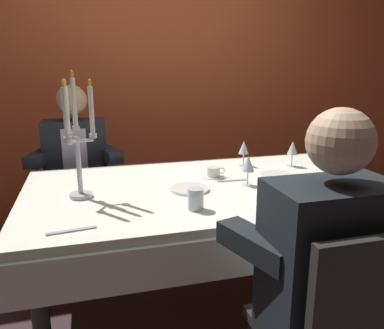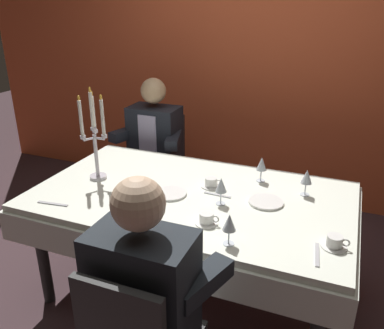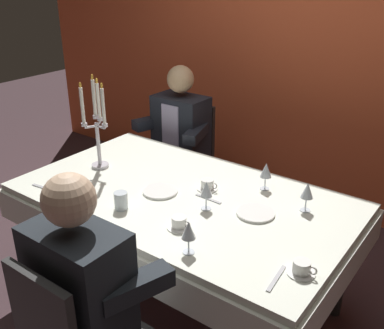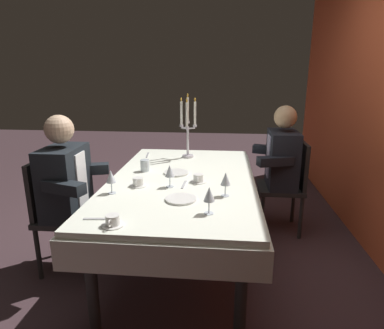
% 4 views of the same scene
% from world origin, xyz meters
% --- Properties ---
extents(ground_plane, '(12.00, 12.00, 0.00)m').
position_xyz_m(ground_plane, '(0.00, 0.00, 0.00)').
color(ground_plane, '#412D32').
extents(back_wall, '(6.00, 0.12, 2.70)m').
position_xyz_m(back_wall, '(0.00, 1.66, 1.35)').
color(back_wall, '#DF5931').
rests_on(back_wall, ground_plane).
extents(dining_table, '(1.94, 1.14, 0.74)m').
position_xyz_m(dining_table, '(0.00, 0.00, 0.62)').
color(dining_table, white).
rests_on(dining_table, ground_plane).
extents(candelabra, '(0.15, 0.17, 0.60)m').
position_xyz_m(candelabra, '(-0.65, -0.02, 1.01)').
color(candelabra, silver).
rests_on(candelabra, dining_table).
extents(dinner_plate_0, '(0.20, 0.20, 0.01)m').
position_xyz_m(dinner_plate_0, '(-0.11, -0.06, 0.75)').
color(dinner_plate_0, white).
rests_on(dinner_plate_0, dining_table).
extents(dinner_plate_1, '(0.20, 0.20, 0.01)m').
position_xyz_m(dinner_plate_1, '(0.45, 0.05, 0.75)').
color(dinner_plate_1, white).
rests_on(dinner_plate_1, dining_table).
extents(wine_glass_0, '(0.07, 0.07, 0.16)m').
position_xyz_m(wine_glass_0, '(0.64, 0.24, 0.85)').
color(wine_glass_0, silver).
rests_on(wine_glass_0, dining_table).
extents(wine_glass_1, '(0.07, 0.07, 0.16)m').
position_xyz_m(wine_glass_1, '(0.35, 0.33, 0.86)').
color(wine_glass_1, silver).
rests_on(wine_glass_1, dining_table).
extents(wine_glass_2, '(0.07, 0.07, 0.16)m').
position_xyz_m(wine_glass_2, '(0.21, -0.06, 0.85)').
color(wine_glass_2, silver).
rests_on(wine_glass_2, dining_table).
extents(wine_glass_3, '(0.07, 0.07, 0.16)m').
position_xyz_m(wine_glass_3, '(0.37, -0.44, 0.86)').
color(wine_glass_3, silver).
rests_on(wine_glass_3, dining_table).
extents(water_tumbler_0, '(0.07, 0.07, 0.10)m').
position_xyz_m(water_tumbler_0, '(-0.16, -0.33, 0.79)').
color(water_tumbler_0, silver).
rests_on(water_tumbler_0, dining_table).
extents(coffee_cup_0, '(0.13, 0.12, 0.06)m').
position_xyz_m(coffee_cup_0, '(0.21, -0.30, 0.77)').
color(coffee_cup_0, white).
rests_on(coffee_cup_0, dining_table).
extents(coffee_cup_1, '(0.13, 0.12, 0.06)m').
position_xyz_m(coffee_cup_1, '(0.08, 0.13, 0.77)').
color(coffee_cup_1, white).
rests_on(coffee_cup_1, dining_table).
extents(coffee_cup_2, '(0.13, 0.12, 0.06)m').
position_xyz_m(coffee_cup_2, '(0.85, -0.27, 0.77)').
color(coffee_cup_2, white).
rests_on(coffee_cup_2, dining_table).
extents(fork_0, '(0.17, 0.03, 0.01)m').
position_xyz_m(fork_0, '(0.16, 0.03, 0.74)').
color(fork_0, '#B7B7BC').
rests_on(fork_0, dining_table).
extents(knife_1, '(0.04, 0.19, 0.01)m').
position_xyz_m(knife_1, '(0.78, -0.37, 0.74)').
color(knife_1, '#B7B7BC').
rests_on(knife_1, dining_table).
extents(knife_2, '(0.19, 0.04, 0.01)m').
position_xyz_m(knife_2, '(-0.69, -0.43, 0.74)').
color(knife_2, '#B7B7BC').
rests_on(knife_2, dining_table).
extents(seated_diner_0, '(0.63, 0.48, 1.24)m').
position_xyz_m(seated_diner_0, '(-0.69, 0.89, 0.74)').
color(seated_diner_0, '#282827').
rests_on(seated_diner_0, ground_plane).
extents(seated_diner_1, '(0.63, 0.48, 1.24)m').
position_xyz_m(seated_diner_1, '(0.15, -0.89, 0.74)').
color(seated_diner_1, '#282827').
rests_on(seated_diner_1, ground_plane).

